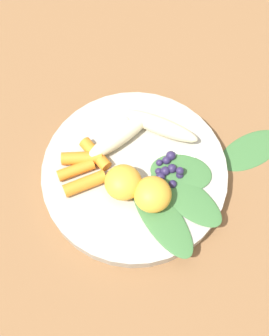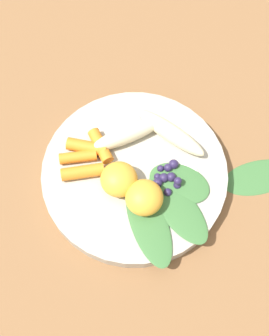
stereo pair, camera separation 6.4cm
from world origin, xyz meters
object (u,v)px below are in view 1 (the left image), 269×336
Objects in this scene: bowl at (134,174)px; orange_segment_near at (153,194)px; kale_leaf_stray at (252,150)px; banana_peeled_left at (120,136)px; banana_peeled_right at (160,126)px.

orange_segment_near reaches higher than bowl.
orange_segment_near reaches higher than kale_leaf_stray.
kale_leaf_stray is (-0.07, 0.17, -0.04)m from orange_segment_near.
orange_segment_near is (0.10, 0.03, 0.01)m from banana_peeled_left.
banana_peeled_left is 0.11m from orange_segment_near.
bowl is 0.08m from banana_peeled_right.
bowl is 2.27× the size of banana_peeled_right.
bowl is at bearing 84.36° from banana_peeled_right.
banana_peeled_left is 1.00× the size of banana_peeled_right.
orange_segment_near is at bearing -178.92° from kale_leaf_stray.
banana_peeled_right reaches higher than kale_leaf_stray.
bowl is 2.43× the size of kale_leaf_stray.
orange_segment_near is at bearing 20.91° from bowl.
banana_peeled_left is 0.21m from kale_leaf_stray.
kale_leaf_stray is (0.04, 0.14, -0.04)m from banana_peeled_right.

